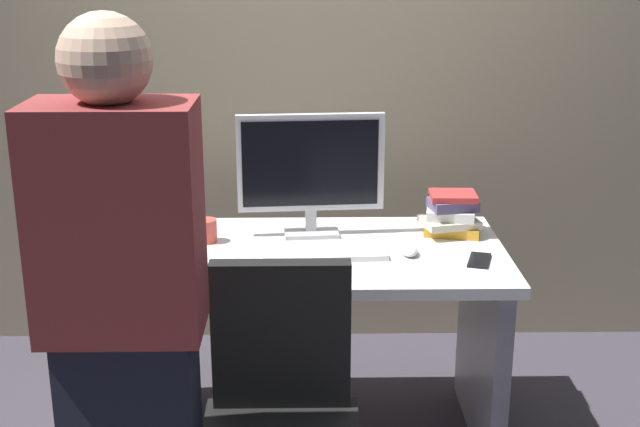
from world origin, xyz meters
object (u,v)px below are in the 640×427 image
desk (320,311)px  monitor (311,168)px  cell_phone (479,260)px  mouse (409,250)px  cup_by_monitor (207,231)px  keyboard (325,254)px  book_stack (451,214)px  person_at_desk (126,334)px  cup_near_keyboard (181,256)px

desk → monitor: (-0.03, 0.17, 0.50)m
desk → cell_phone: (0.55, -0.13, 0.24)m
mouse → cup_by_monitor: (-0.72, 0.15, 0.03)m
keyboard → mouse: 0.30m
book_stack → monitor: bearing=179.3°
mouse → book_stack: bearing=50.8°
desk → person_at_desk: (-0.51, -0.88, 0.33)m
desk → keyboard: size_ratio=3.08×
monitor → cell_phone: size_ratio=3.76×
keyboard → cup_by_monitor: size_ratio=5.05×
monitor → mouse: 0.48m
person_at_desk → cup_near_keyboard: size_ratio=16.95×
person_at_desk → desk: bearing=60.2°
keyboard → cup_near_keyboard: (-0.48, -0.11, 0.04)m
desk → book_stack: bearing=18.2°
monitor → cup_near_keyboard: 0.60m
cup_by_monitor → mouse: bearing=-11.8°
book_stack → cup_near_keyboard: bearing=-160.0°
person_at_desk → mouse: (0.82, 0.82, -0.08)m
desk → cup_by_monitor: (-0.41, 0.09, 0.28)m
person_at_desk → cell_phone: (1.05, 0.76, -0.09)m
cup_near_keyboard → cup_by_monitor: size_ratio=1.14×
person_at_desk → cup_near_keyboard: (0.04, 0.70, -0.05)m
person_at_desk → book_stack: size_ratio=6.82×
desk → mouse: 0.41m
desk → keyboard: 0.26m
mouse → cell_phone: mouse is taller
cell_phone → person_at_desk: bearing=-127.6°
desk → cup_by_monitor: size_ratio=15.54×
desk → mouse: size_ratio=13.23×
monitor → mouse: bearing=-33.9°
keyboard → book_stack: (0.48, 0.24, 0.07)m
monitor → cup_near_keyboard: bearing=-140.7°
keyboard → monitor: bearing=97.6°
cell_phone → mouse: bearing=-179.8°
person_at_desk → cup_by_monitor: size_ratio=19.25×
cell_phone → keyboard: bearing=-169.3°
desk → person_at_desk: person_at_desk is taller
person_at_desk → keyboard: person_at_desk is taller
mouse → cell_phone: size_ratio=0.69×
keyboard → cell_phone: size_ratio=2.99×
cup_by_monitor → book_stack: 0.91m
keyboard → mouse: bearing=-0.8°
person_at_desk → monitor: 1.17m
monitor → cell_phone: (0.58, -0.30, -0.25)m
monitor → cell_phone: 0.70m
cell_phone → cup_by_monitor: bearing=-176.3°
mouse → book_stack: 0.29m
mouse → cup_by_monitor: cup_by_monitor is taller
cup_by_monitor → cell_phone: 0.98m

